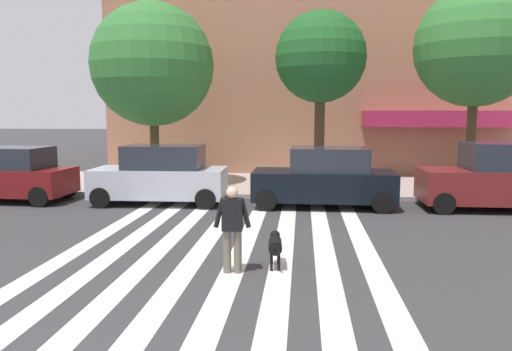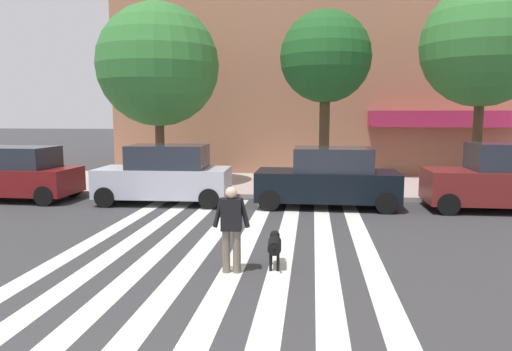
{
  "view_description": "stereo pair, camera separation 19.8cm",
  "coord_description": "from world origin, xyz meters",
  "px_view_note": "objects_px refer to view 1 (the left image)",
  "views": [
    {
      "loc": [
        2.77,
        -3.12,
        2.98
      ],
      "look_at": [
        1.84,
        6.46,
        1.73
      ],
      "focal_mm": 33.67,
      "sensor_mm": 36.0,
      "label": 1
    },
    {
      "loc": [
        2.97,
        -3.1,
        2.98
      ],
      "look_at": [
        1.84,
        6.46,
        1.73
      ],
      "focal_mm": 33.67,
      "sensor_mm": 36.0,
      "label": 2
    }
  ],
  "objects_px": {
    "street_tree_middle": "(321,58)",
    "pedestrian_dog_walker": "(232,225)",
    "parked_car_third_in_line": "(325,178)",
    "parked_car_near_curb": "(9,175)",
    "parked_car_fourth_in_line": "(500,179)",
    "street_tree_further": "(476,47)",
    "parked_car_behind_first": "(161,176)",
    "dog_on_leash": "(275,245)",
    "street_tree_nearest": "(153,65)"
  },
  "relations": [
    {
      "from": "parked_car_third_in_line",
      "to": "street_tree_further",
      "type": "bearing_deg",
      "value": 26.41
    },
    {
      "from": "parked_car_near_curb",
      "to": "street_tree_middle",
      "type": "bearing_deg",
      "value": 16.58
    },
    {
      "from": "parked_car_third_in_line",
      "to": "dog_on_leash",
      "type": "relative_size",
      "value": 4.57
    },
    {
      "from": "parked_car_near_curb",
      "to": "parked_car_behind_first",
      "type": "distance_m",
      "value": 5.31
    },
    {
      "from": "parked_car_third_in_line",
      "to": "dog_on_leash",
      "type": "xyz_separation_m",
      "value": [
        -1.23,
        -6.24,
        -0.47
      ]
    },
    {
      "from": "dog_on_leash",
      "to": "parked_car_fourth_in_line",
      "type": "bearing_deg",
      "value": 43.45
    },
    {
      "from": "parked_car_third_in_line",
      "to": "pedestrian_dog_walker",
      "type": "bearing_deg",
      "value": -106.7
    },
    {
      "from": "parked_car_behind_first",
      "to": "street_tree_further",
      "type": "height_order",
      "value": "street_tree_further"
    },
    {
      "from": "street_tree_further",
      "to": "pedestrian_dog_walker",
      "type": "xyz_separation_m",
      "value": [
        -7.32,
        -9.32,
        -4.39
      ]
    },
    {
      "from": "street_tree_middle",
      "to": "street_tree_further",
      "type": "distance_m",
      "value": 5.43
    },
    {
      "from": "dog_on_leash",
      "to": "parked_car_behind_first",
      "type": "bearing_deg",
      "value": 123.57
    },
    {
      "from": "parked_car_near_curb",
      "to": "dog_on_leash",
      "type": "bearing_deg",
      "value": -33.42
    },
    {
      "from": "parked_car_third_in_line",
      "to": "parked_car_near_curb",
      "type": "bearing_deg",
      "value": -180.0
    },
    {
      "from": "parked_car_third_in_line",
      "to": "street_tree_middle",
      "type": "xyz_separation_m",
      "value": [
        -0.08,
        3.15,
        4.12
      ]
    },
    {
      "from": "parked_car_fourth_in_line",
      "to": "pedestrian_dog_walker",
      "type": "xyz_separation_m",
      "value": [
        -7.36,
        -6.67,
        -0.06
      ]
    },
    {
      "from": "street_tree_further",
      "to": "dog_on_leash",
      "type": "distance_m",
      "value": 12.06
    },
    {
      "from": "parked_car_fourth_in_line",
      "to": "street_tree_further",
      "type": "xyz_separation_m",
      "value": [
        -0.04,
        2.64,
        4.33
      ]
    },
    {
      "from": "parked_car_behind_first",
      "to": "street_tree_nearest",
      "type": "height_order",
      "value": "street_tree_nearest"
    },
    {
      "from": "parked_car_fourth_in_line",
      "to": "dog_on_leash",
      "type": "relative_size",
      "value": 4.71
    },
    {
      "from": "parked_car_third_in_line",
      "to": "street_tree_nearest",
      "type": "distance_m",
      "value": 8.27
    },
    {
      "from": "street_tree_nearest",
      "to": "street_tree_further",
      "type": "relative_size",
      "value": 0.97
    },
    {
      "from": "parked_car_fourth_in_line",
      "to": "dog_on_leash",
      "type": "height_order",
      "value": "parked_car_fourth_in_line"
    },
    {
      "from": "pedestrian_dog_walker",
      "to": "parked_car_behind_first",
      "type": "bearing_deg",
      "value": 116.75
    },
    {
      "from": "parked_car_near_curb",
      "to": "parked_car_behind_first",
      "type": "relative_size",
      "value": 0.98
    },
    {
      "from": "parked_car_near_curb",
      "to": "parked_car_third_in_line",
      "type": "distance_m",
      "value": 10.68
    },
    {
      "from": "street_tree_middle",
      "to": "street_tree_further",
      "type": "xyz_separation_m",
      "value": [
        5.4,
        -0.51,
        0.28
      ]
    },
    {
      "from": "street_tree_further",
      "to": "parked_car_behind_first",
      "type": "bearing_deg",
      "value": -166.12
    },
    {
      "from": "parked_car_near_curb",
      "to": "parked_car_third_in_line",
      "type": "xyz_separation_m",
      "value": [
        10.68,
        0.0,
        0.02
      ]
    },
    {
      "from": "parked_car_behind_first",
      "to": "parked_car_third_in_line",
      "type": "relative_size",
      "value": 0.98
    },
    {
      "from": "street_tree_middle",
      "to": "dog_on_leash",
      "type": "height_order",
      "value": "street_tree_middle"
    },
    {
      "from": "parked_car_third_in_line",
      "to": "pedestrian_dog_walker",
      "type": "relative_size",
      "value": 2.73
    },
    {
      "from": "parked_car_near_curb",
      "to": "street_tree_further",
      "type": "bearing_deg",
      "value": 9.38
    },
    {
      "from": "street_tree_nearest",
      "to": "pedestrian_dog_walker",
      "type": "relative_size",
      "value": 4.32
    },
    {
      "from": "street_tree_nearest",
      "to": "street_tree_further",
      "type": "height_order",
      "value": "street_tree_further"
    },
    {
      "from": "parked_car_near_curb",
      "to": "parked_car_fourth_in_line",
      "type": "bearing_deg",
      "value": 0.0
    },
    {
      "from": "parked_car_near_curb",
      "to": "street_tree_further",
      "type": "relative_size",
      "value": 0.59
    },
    {
      "from": "parked_car_behind_first",
      "to": "pedestrian_dog_walker",
      "type": "height_order",
      "value": "parked_car_behind_first"
    },
    {
      "from": "street_tree_nearest",
      "to": "pedestrian_dog_walker",
      "type": "xyz_separation_m",
      "value": [
        4.54,
        -9.86,
        -3.92
      ]
    },
    {
      "from": "parked_car_near_curb",
      "to": "street_tree_further",
      "type": "xyz_separation_m",
      "value": [
        16.0,
        2.64,
        4.41
      ]
    },
    {
      "from": "street_tree_nearest",
      "to": "street_tree_further",
      "type": "distance_m",
      "value": 11.89
    },
    {
      "from": "parked_car_behind_first",
      "to": "parked_car_fourth_in_line",
      "type": "height_order",
      "value": "parked_car_fourth_in_line"
    },
    {
      "from": "street_tree_further",
      "to": "parked_car_fourth_in_line",
      "type": "bearing_deg",
      "value": -89.14
    },
    {
      "from": "street_tree_nearest",
      "to": "street_tree_middle",
      "type": "distance_m",
      "value": 6.47
    },
    {
      "from": "parked_car_fourth_in_line",
      "to": "street_tree_further",
      "type": "distance_m",
      "value": 5.08
    },
    {
      "from": "parked_car_near_curb",
      "to": "dog_on_leash",
      "type": "relative_size",
      "value": 4.36
    },
    {
      "from": "street_tree_middle",
      "to": "pedestrian_dog_walker",
      "type": "bearing_deg",
      "value": -101.06
    },
    {
      "from": "street_tree_nearest",
      "to": "street_tree_middle",
      "type": "height_order",
      "value": "street_tree_nearest"
    },
    {
      "from": "parked_car_behind_first",
      "to": "street_tree_nearest",
      "type": "distance_m",
      "value": 5.17
    },
    {
      "from": "street_tree_nearest",
      "to": "street_tree_further",
      "type": "bearing_deg",
      "value": -2.64
    },
    {
      "from": "parked_car_third_in_line",
      "to": "street_tree_middle",
      "type": "bearing_deg",
      "value": 91.47
    }
  ]
}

